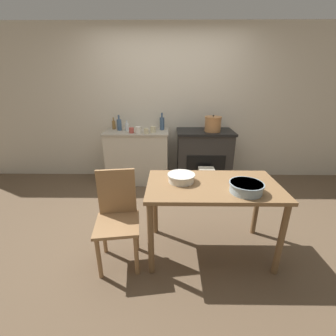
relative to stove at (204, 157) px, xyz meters
name	(u,v)px	position (x,y,z in m)	size (l,w,h in m)	color
ground_plane	(168,221)	(-0.61, -1.26, -0.46)	(14.00, 14.00, 0.00)	brown
wall_back	(169,106)	(-0.61, 0.32, 0.82)	(8.00, 0.07, 2.55)	beige
counter_cabinet	(138,156)	(-1.14, 0.02, -0.01)	(1.07, 0.57, 0.90)	beige
stove	(204,157)	(0.00, 0.00, 0.00)	(0.93, 0.61, 0.91)	#2D2B28
work_table	(212,194)	(-0.17, -1.78, 0.21)	(1.25, 0.69, 0.77)	olive
chair	(118,216)	(-1.07, -1.89, 0.03)	(0.45, 0.45, 0.92)	#997047
flour_sack	(206,180)	(-0.01, -0.45, -0.25)	(0.24, 0.17, 0.42)	beige
stock_pot	(213,124)	(0.11, -0.07, 0.58)	(0.27, 0.27, 0.26)	#B77A47
mixing_bowl_large	(181,177)	(-0.47, -1.72, 0.36)	(0.27, 0.27, 0.08)	silver
mixing_bowl_small	(246,187)	(0.08, -1.94, 0.36)	(0.30, 0.30, 0.09)	#93A8B2
bottle_far_left	(162,123)	(-0.72, 0.13, 0.55)	(0.08, 0.08, 0.28)	#3D5675
bottle_left	(119,125)	(-1.44, 0.06, 0.54)	(0.08, 0.08, 0.25)	#3D5675
bottle_mid_left	(114,125)	(-1.56, 0.17, 0.52)	(0.06, 0.06, 0.20)	olive
bottle_center_left	(127,127)	(-1.31, 0.05, 0.51)	(0.06, 0.06, 0.17)	silver
cup_center	(153,129)	(-0.86, -0.08, 0.49)	(0.09, 0.09, 0.09)	beige
cup_center_right	(146,131)	(-0.96, -0.19, 0.49)	(0.07, 0.07, 0.09)	beige
cup_mid_right	(131,130)	(-1.20, -0.14, 0.48)	(0.08, 0.08, 0.09)	#B74C42
cup_right	(138,130)	(-1.09, -0.16, 0.49)	(0.09, 0.09, 0.10)	silver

